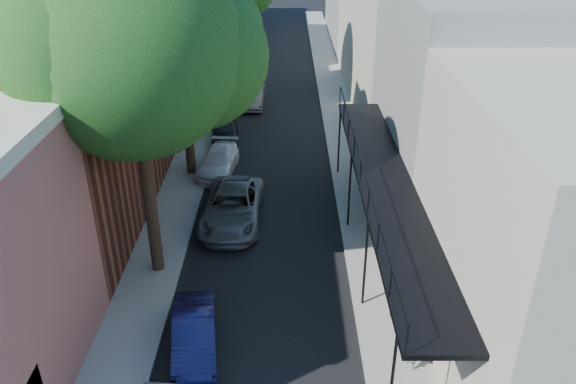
{
  "coord_description": "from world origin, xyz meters",
  "views": [
    {
      "loc": [
        0.83,
        -6.64,
        11.89
      ],
      "look_at": [
        0.86,
        10.75,
        2.8
      ],
      "focal_mm": 35.0,
      "sensor_mm": 36.0,
      "label": 1
    }
  ],
  "objects_px": {
    "oak_near": "(147,50)",
    "oak_mid": "(189,25)",
    "parked_car_b": "(194,334)",
    "parked_car_c": "(233,207)",
    "parked_car_f": "(252,96)",
    "pedestrian": "(413,344)",
    "parked_car_e": "(225,130)",
    "parked_car_d": "(219,161)"
  },
  "relations": [
    {
      "from": "parked_car_e",
      "to": "pedestrian",
      "type": "relative_size",
      "value": 2.18
    },
    {
      "from": "parked_car_d",
      "to": "parked_car_f",
      "type": "bearing_deg",
      "value": 88.8
    },
    {
      "from": "parked_car_c",
      "to": "parked_car_f",
      "type": "height_order",
      "value": "parked_car_c"
    },
    {
      "from": "oak_near",
      "to": "parked_car_c",
      "type": "relative_size",
      "value": 2.26
    },
    {
      "from": "parked_car_c",
      "to": "parked_car_e",
      "type": "distance_m",
      "value": 8.97
    },
    {
      "from": "parked_car_c",
      "to": "parked_car_f",
      "type": "distance_m",
      "value": 14.83
    },
    {
      "from": "parked_car_c",
      "to": "parked_car_d",
      "type": "relative_size",
      "value": 1.28
    },
    {
      "from": "parked_car_f",
      "to": "pedestrian",
      "type": "bearing_deg",
      "value": -75.27
    },
    {
      "from": "parked_car_c",
      "to": "parked_car_d",
      "type": "bearing_deg",
      "value": 105.07
    },
    {
      "from": "parked_car_b",
      "to": "parked_car_f",
      "type": "relative_size",
      "value": 0.87
    },
    {
      "from": "parked_car_d",
      "to": "parked_car_f",
      "type": "distance_m",
      "value": 10.09
    },
    {
      "from": "oak_mid",
      "to": "parked_car_e",
      "type": "distance_m",
      "value": 7.68
    },
    {
      "from": "oak_near",
      "to": "parked_car_e",
      "type": "bearing_deg",
      "value": 86.36
    },
    {
      "from": "oak_mid",
      "to": "parked_car_b",
      "type": "distance_m",
      "value": 13.9
    },
    {
      "from": "oak_mid",
      "to": "parked_car_f",
      "type": "xyz_separation_m",
      "value": [
        2.02,
        10.04,
        -6.39
      ]
    },
    {
      "from": "oak_mid",
      "to": "parked_car_b",
      "type": "xyz_separation_m",
      "value": [
        1.52,
        -12.21,
        -6.48
      ]
    },
    {
      "from": "parked_car_b",
      "to": "parked_car_e",
      "type": "distance_m",
      "value": 16.32
    },
    {
      "from": "parked_car_d",
      "to": "parked_car_f",
      "type": "height_order",
      "value": "parked_car_f"
    },
    {
      "from": "parked_car_c",
      "to": "parked_car_f",
      "type": "bearing_deg",
      "value": 92.11
    },
    {
      "from": "parked_car_b",
      "to": "parked_car_f",
      "type": "distance_m",
      "value": 22.25
    },
    {
      "from": "oak_mid",
      "to": "parked_car_c",
      "type": "xyz_separation_m",
      "value": [
        2.02,
        -4.79,
        -6.35
      ]
    },
    {
      "from": "parked_car_b",
      "to": "pedestrian",
      "type": "height_order",
      "value": "pedestrian"
    },
    {
      "from": "parked_car_d",
      "to": "parked_car_e",
      "type": "height_order",
      "value": "parked_car_e"
    },
    {
      "from": "oak_mid",
      "to": "parked_car_e",
      "type": "xyz_separation_m",
      "value": [
        0.82,
        4.1,
        -6.44
      ]
    },
    {
      "from": "parked_car_f",
      "to": "pedestrian",
      "type": "height_order",
      "value": "pedestrian"
    },
    {
      "from": "parked_car_c",
      "to": "oak_near",
      "type": "bearing_deg",
      "value": -119.65
    },
    {
      "from": "parked_car_b",
      "to": "parked_car_f",
      "type": "bearing_deg",
      "value": 80.82
    },
    {
      "from": "oak_mid",
      "to": "pedestrian",
      "type": "relative_size",
      "value": 6.16
    },
    {
      "from": "oak_near",
      "to": "parked_car_c",
      "type": "bearing_deg",
      "value": 58.24
    },
    {
      "from": "oak_mid",
      "to": "parked_car_e",
      "type": "bearing_deg",
      "value": 78.7
    },
    {
      "from": "parked_car_c",
      "to": "pedestrian",
      "type": "relative_size",
      "value": 3.05
    },
    {
      "from": "parked_car_b",
      "to": "oak_mid",
      "type": "bearing_deg",
      "value": 89.2
    },
    {
      "from": "parked_car_d",
      "to": "pedestrian",
      "type": "height_order",
      "value": "pedestrian"
    },
    {
      "from": "parked_car_b",
      "to": "parked_car_d",
      "type": "distance_m",
      "value": 12.24
    },
    {
      "from": "parked_car_d",
      "to": "parked_car_b",
      "type": "bearing_deg",
      "value": -82.08
    },
    {
      "from": "parked_car_f",
      "to": "parked_car_b",
      "type": "bearing_deg",
      "value": -90.51
    },
    {
      "from": "parked_car_b",
      "to": "parked_car_e",
      "type": "relative_size",
      "value": 0.97
    },
    {
      "from": "oak_near",
      "to": "parked_car_b",
      "type": "xyz_separation_m",
      "value": [
        1.47,
        -4.24,
        -7.3
      ]
    },
    {
      "from": "parked_car_b",
      "to": "parked_car_c",
      "type": "height_order",
      "value": "parked_car_c"
    },
    {
      "from": "oak_near",
      "to": "oak_mid",
      "type": "relative_size",
      "value": 1.12
    },
    {
      "from": "oak_near",
      "to": "parked_car_d",
      "type": "xyz_separation_m",
      "value": [
        0.86,
        7.98,
        -7.3
      ]
    },
    {
      "from": "parked_car_b",
      "to": "parked_car_d",
      "type": "bearing_deg",
      "value": 84.94
    }
  ]
}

